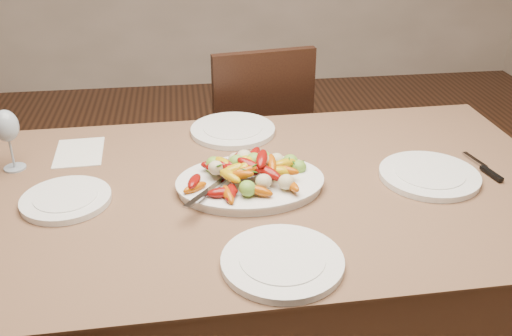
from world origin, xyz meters
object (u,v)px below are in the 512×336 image
object	(u,v)px
plate_near	(282,262)
chair_far	(251,142)
plate_right	(429,176)
wine_glass	(9,139)
plate_far	(233,130)
serving_platter	(250,185)
plate_left	(66,200)
dining_table	(256,289)

from	to	relation	value
plate_near	chair_far	bearing A→B (deg)	86.10
chair_far	plate_right	xyz separation A→B (m)	(0.42, -0.92, 0.29)
wine_glass	plate_right	bearing A→B (deg)	-10.37
plate_right	plate_near	distance (m)	0.62
plate_far	wine_glass	distance (m)	0.72
serving_platter	plate_left	world-z (taller)	serving_platter
wine_glass	chair_far	bearing A→B (deg)	40.11
plate_right	plate_far	distance (m)	0.68
chair_far	plate_left	bearing A→B (deg)	46.77
wine_glass	serving_platter	bearing A→B (deg)	-17.01
plate_near	wine_glass	size ratio (longest dim) A/B	1.41
dining_table	chair_far	distance (m)	0.91
chair_far	plate_near	distance (m)	1.31
plate_left	plate_right	world-z (taller)	same
chair_far	plate_left	xyz separation A→B (m)	(-0.63, -0.92, 0.29)
dining_table	serving_platter	distance (m)	0.39
plate_right	wine_glass	world-z (taller)	wine_glass
plate_far	plate_left	bearing A→B (deg)	-141.13
chair_far	plate_right	size ratio (longest dim) A/B	3.21
serving_platter	plate_right	xyz separation A→B (m)	(0.54, -0.01, -0.00)
chair_far	plate_right	world-z (taller)	chair_far
serving_platter	dining_table	bearing A→B (deg)	17.43
plate_far	plate_near	bearing A→B (deg)	-86.83
wine_glass	plate_far	bearing A→B (deg)	14.41
dining_table	plate_right	bearing A→B (deg)	-1.88
dining_table	wine_glass	world-z (taller)	wine_glass
chair_far	plate_near	world-z (taller)	chair_far
plate_right	wine_glass	distance (m)	1.27
plate_far	wine_glass	xyz separation A→B (m)	(-0.69, -0.18, 0.09)
plate_left	wine_glass	world-z (taller)	wine_glass
chair_far	serving_platter	xyz separation A→B (m)	(-0.12, -0.91, 0.30)
dining_table	serving_platter	xyz separation A→B (m)	(-0.02, -0.01, 0.39)
chair_far	plate_right	bearing A→B (deg)	105.85
serving_platter	wine_glass	distance (m)	0.74
dining_table	plate_far	size ratio (longest dim) A/B	6.25
plate_right	dining_table	bearing A→B (deg)	178.12
plate_near	wine_glass	xyz separation A→B (m)	(-0.73, 0.58, 0.09)
chair_far	dining_table	bearing A→B (deg)	75.01
dining_table	plate_near	distance (m)	0.54
serving_platter	chair_far	bearing A→B (deg)	82.68
plate_right	wine_glass	bearing A→B (deg)	169.63
plate_near	dining_table	bearing A→B (deg)	91.88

